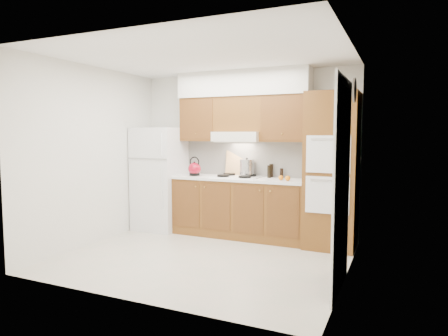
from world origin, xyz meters
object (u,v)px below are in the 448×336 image
(fridge, at_px, (160,179))
(stock_pot, at_px, (247,167))
(oven_cabinet, at_px, (332,171))
(kettle, at_px, (195,169))

(fridge, bearing_deg, stock_pot, 7.83)
(stock_pot, bearing_deg, oven_cabinet, -7.22)
(fridge, distance_m, oven_cabinet, 2.86)
(oven_cabinet, relative_size, stock_pot, 9.38)
(fridge, relative_size, stock_pot, 7.33)
(kettle, bearing_deg, oven_cabinet, -5.61)
(fridge, bearing_deg, oven_cabinet, 0.70)
(fridge, distance_m, stock_pot, 1.53)
(fridge, distance_m, kettle, 0.72)
(kettle, xyz_separation_m, stock_pot, (0.81, 0.25, 0.03))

